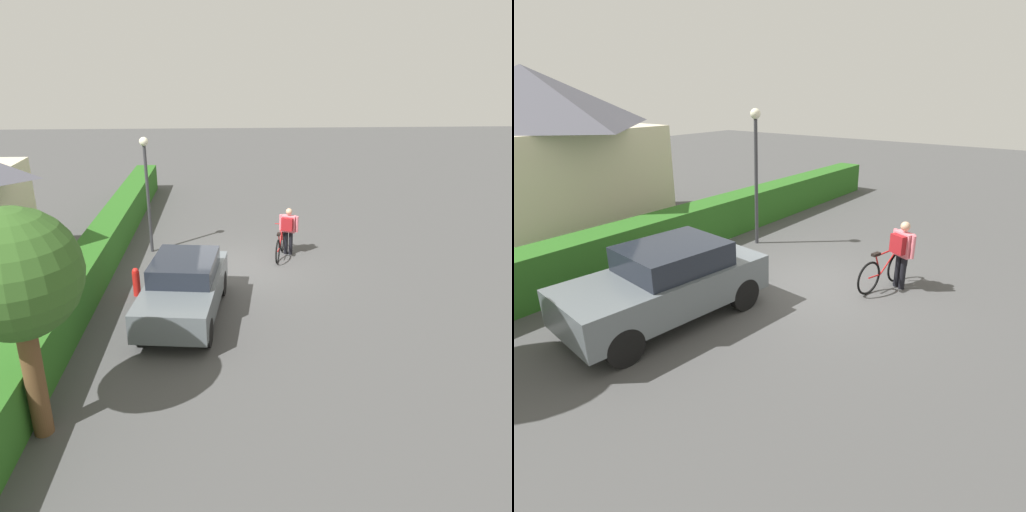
# 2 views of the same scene
# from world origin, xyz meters

# --- Properties ---
(ground_plane) EXTENTS (60.00, 60.00, 0.00)m
(ground_plane) POSITION_xyz_m (0.00, 0.00, 0.00)
(ground_plane) COLOR #464646
(hedge_row) EXTENTS (19.82, 0.90, 1.14)m
(hedge_row) POSITION_xyz_m (0.00, 4.27, 0.57)
(hedge_row) COLOR #29611D
(hedge_row) RESTS_ON ground
(parked_car_near) EXTENTS (4.07, 2.14, 1.50)m
(parked_car_near) POSITION_xyz_m (-3.02, 1.46, 0.79)
(parked_car_near) COLOR slate
(parked_car_near) RESTS_ON ground
(bicycle) EXTENTS (1.79, 0.60, 0.95)m
(bicycle) POSITION_xyz_m (0.86, -1.28, 0.41)
(bicycle) COLOR black
(bicycle) RESTS_ON ground
(person_rider) EXTENTS (0.47, 0.59, 1.56)m
(person_rider) POSITION_xyz_m (1.06, -1.56, 0.94)
(person_rider) COLOR black
(person_rider) RESTS_ON ground
(street_lamp) EXTENTS (0.28, 0.28, 3.77)m
(street_lamp) POSITION_xyz_m (1.52, 2.92, 2.47)
(street_lamp) COLOR #38383D
(street_lamp) RESTS_ON ground
(tree_kerbside) EXTENTS (2.12, 2.12, 4.11)m
(tree_kerbside) POSITION_xyz_m (-7.19, 3.61, 3.00)
(tree_kerbside) COLOR brown
(tree_kerbside) RESTS_ON ground
(fire_hydrant) EXTENTS (0.20, 0.20, 0.81)m
(fire_hydrant) POSITION_xyz_m (-1.78, 2.87, 0.41)
(fire_hydrant) COLOR red
(fire_hydrant) RESTS_ON ground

